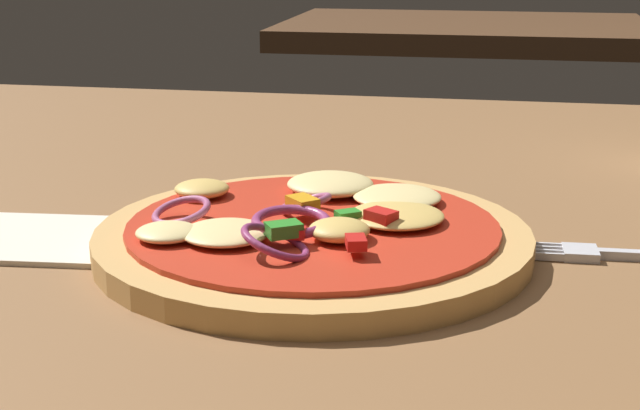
{
  "coord_description": "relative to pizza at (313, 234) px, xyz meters",
  "views": [
    {
      "loc": [
        0.06,
        -0.51,
        0.2
      ],
      "look_at": [
        -0.03,
        -0.02,
        0.06
      ],
      "focal_mm": 52.85,
      "sensor_mm": 36.0,
      "label": 1
    }
  ],
  "objects": [
    {
      "name": "dining_table",
      "position": [
        0.03,
        0.04,
        -0.03
      ],
      "size": [
        1.13,
        0.89,
        0.04
      ],
      "color": "brown",
      "rests_on": "ground"
    },
    {
      "name": "pizza",
      "position": [
        0.0,
        0.0,
        0.0
      ],
      "size": [
        0.23,
        0.23,
        0.03
      ],
      "color": "tan",
      "rests_on": "dining_table"
    },
    {
      "name": "napkin",
      "position": [
        -0.17,
        -0.01,
        -0.01
      ],
      "size": [
        0.15,
        0.09,
        0.0
      ],
      "color": "silver",
      "rests_on": "dining_table"
    },
    {
      "name": "background_table",
      "position": [
        0.03,
        1.33,
        -0.03
      ],
      "size": [
        0.67,
        0.48,
        0.04
      ],
      "color": "#4C301C",
      "rests_on": "ground"
    }
  ]
}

